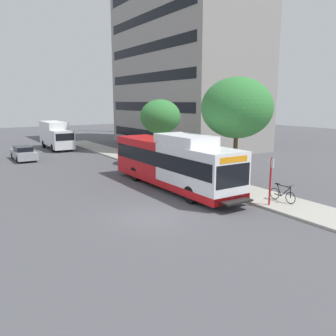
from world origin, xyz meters
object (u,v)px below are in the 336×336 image
(bus_stop_sign_pole, at_px, (270,178))
(bicycle_parked, at_px, (282,194))
(street_tree_near_stop, at_px, (237,108))
(parked_car_far_lane, at_px, (24,153))
(box_truck_background, at_px, (56,135))
(transit_bus, at_px, (173,163))
(street_tree_mid_block, at_px, (160,117))

(bus_stop_sign_pole, bearing_deg, bicycle_parked, 2.64)
(bicycle_parked, bearing_deg, street_tree_near_stop, 82.89)
(bus_stop_sign_pole, xyz_separation_m, street_tree_near_stop, (1.69, 4.53, 3.60))
(bicycle_parked, height_order, street_tree_near_stop, street_tree_near_stop)
(bicycle_parked, bearing_deg, parked_car_far_lane, 111.40)
(parked_car_far_lane, relative_size, box_truck_background, 0.64)
(transit_bus, relative_size, bus_stop_sign_pole, 4.71)
(bicycle_parked, height_order, box_truck_background, box_truck_background)
(transit_bus, bearing_deg, bus_stop_sign_pole, -72.62)
(street_tree_near_stop, bearing_deg, bus_stop_sign_pole, -110.45)
(transit_bus, xyz_separation_m, parked_car_far_lane, (-6.14, 17.29, -1.04))
(street_tree_near_stop, height_order, box_truck_background, street_tree_near_stop)
(parked_car_far_lane, bearing_deg, street_tree_near_stop, -62.87)
(bus_stop_sign_pole, height_order, street_tree_near_stop, street_tree_near_stop)
(parked_car_far_lane, bearing_deg, transit_bus, -70.46)
(street_tree_near_stop, bearing_deg, box_truck_background, 100.91)
(bicycle_parked, bearing_deg, bus_stop_sign_pole, -177.36)
(transit_bus, xyz_separation_m, bicycle_parked, (3.15, -6.40, -1.14))
(street_tree_near_stop, relative_size, box_truck_background, 1.01)
(street_tree_near_stop, xyz_separation_m, box_truck_background, (-4.92, 25.52, -3.51))
(bicycle_parked, relative_size, street_tree_mid_block, 0.31)
(parked_car_far_lane, bearing_deg, street_tree_mid_block, -44.76)
(bicycle_parked, relative_size, street_tree_near_stop, 0.25)
(bus_stop_sign_pole, xyz_separation_m, bicycle_parked, (1.13, 0.05, -1.09))
(street_tree_near_stop, distance_m, street_tree_mid_block, 9.54)
(bus_stop_sign_pole, relative_size, street_tree_near_stop, 0.37)
(street_tree_mid_block, xyz_separation_m, box_truck_background, (-4.87, 16.03, -2.59))
(box_truck_background, bearing_deg, parked_car_far_lane, -127.96)
(bus_stop_sign_pole, distance_m, street_tree_mid_block, 14.37)
(street_tree_mid_block, height_order, box_truck_background, street_tree_mid_block)
(street_tree_near_stop, distance_m, parked_car_far_lane, 22.07)
(transit_bus, distance_m, box_truck_background, 23.64)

